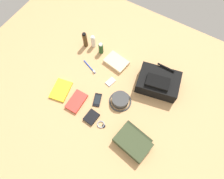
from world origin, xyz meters
TOP-DOWN VIEW (x-y plane):
  - ground_plane at (0.00, 0.00)m, footprint 2.64×2.02m
  - backpack at (0.30, 0.25)m, footprint 0.38×0.32m
  - toiletry_pouch at (0.36, -0.29)m, footprint 0.28×0.25m
  - bucket_hat at (0.11, -0.04)m, footprint 0.19×0.19m
  - cologne_bottle at (-0.46, 0.29)m, footprint 0.04×0.04m
  - toothpaste_tube at (-0.40, 0.32)m, footprint 0.04×0.04m
  - shampoo_bottle at (-0.30, 0.30)m, footprint 0.04×0.04m
  - paperback_novel at (-0.38, -0.22)m, footprint 0.17×0.22m
  - travel_guidebook at (-0.20, -0.23)m, footprint 0.12×0.18m
  - cell_phone at (-0.06, -0.13)m, footprint 0.09×0.13m
  - media_player at (-0.06, 0.07)m, footprint 0.07×0.09m
  - wristwatch at (0.08, -0.29)m, footprint 0.07×0.06m
  - toothbrush at (-0.29, 0.10)m, footprint 0.16×0.07m
  - wallet at (-0.02, -0.28)m, footprint 0.10×0.12m
  - folded_towel at (-0.11, 0.26)m, footprint 0.22×0.17m

SIDE VIEW (x-z plane):
  - ground_plane at x=0.00m, z-range -0.02..0.00m
  - media_player at x=-0.06m, z-range 0.00..0.01m
  - wristwatch at x=0.08m, z-range 0.00..0.01m
  - cell_phone at x=-0.06m, z-range 0.00..0.01m
  - toothbrush at x=-0.29m, z-range 0.00..0.02m
  - paperback_novel at x=-0.38m, z-range 0.00..0.02m
  - wallet at x=-0.02m, z-range 0.00..0.02m
  - travel_guidebook at x=-0.20m, z-range 0.00..0.03m
  - folded_towel at x=-0.11m, z-range 0.00..0.04m
  - bucket_hat at x=0.11m, z-range 0.00..0.06m
  - toiletry_pouch at x=0.36m, z-range 0.00..0.08m
  - shampoo_bottle at x=-0.30m, z-range 0.00..0.11m
  - toothpaste_tube at x=-0.40m, z-range 0.00..0.13m
  - backpack at x=0.30m, z-range -0.01..0.14m
  - cologne_bottle at x=-0.46m, z-range 0.00..0.16m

